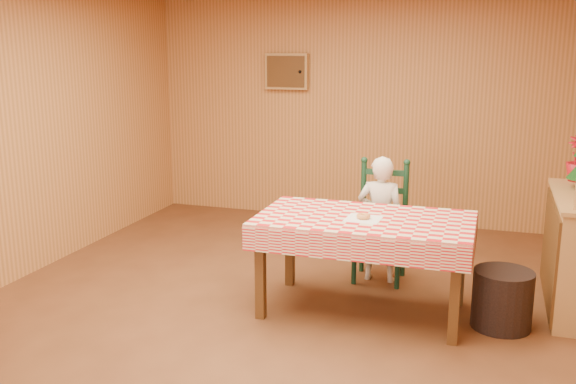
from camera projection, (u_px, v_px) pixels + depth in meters
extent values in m
plane|color=brown|center=(280.00, 316.00, 4.98)|extent=(6.00, 6.00, 0.00)
cube|color=#BC7F44|center=(362.00, 111.00, 7.47)|extent=(5.00, 0.10, 2.60)
cube|color=#BC7F44|center=(1.00, 137.00, 5.44)|extent=(0.10, 6.00, 2.60)
cube|color=tan|center=(287.00, 71.00, 7.58)|extent=(0.52, 0.08, 0.42)
cube|color=#533316|center=(286.00, 72.00, 7.54)|extent=(0.46, 0.02, 0.36)
sphere|color=black|center=(300.00, 72.00, 7.48)|extent=(0.04, 0.04, 0.04)
cube|color=#533316|center=(365.00, 223.00, 4.93)|extent=(1.60, 0.90, 0.06)
cube|color=#533316|center=(261.00, 275.00, 4.89)|extent=(0.07, 0.07, 0.69)
cube|color=#533316|center=(455.00, 298.00, 4.45)|extent=(0.07, 0.07, 0.69)
cube|color=#533316|center=(290.00, 247.00, 5.57)|extent=(0.07, 0.07, 0.69)
cube|color=#533316|center=(461.00, 264.00, 5.14)|extent=(0.07, 0.07, 0.69)
cube|color=red|center=(365.00, 218.00, 4.92)|extent=(1.64, 0.94, 0.02)
cube|color=red|center=(351.00, 249.00, 4.51)|extent=(1.64, 0.02, 0.18)
cube|color=red|center=(375.00, 216.00, 5.38)|extent=(1.64, 0.02, 0.18)
cube|color=#2E5527|center=(264.00, 222.00, 5.19)|extent=(0.02, 0.94, 0.18)
cube|color=#2E5527|center=(475.00, 241.00, 4.70)|extent=(0.02, 0.94, 0.18)
cube|color=#10311D|center=(380.00, 234.00, 5.67)|extent=(0.44, 0.40, 0.04)
cylinder|color=#10311D|center=(354.00, 262.00, 5.62)|extent=(0.04, 0.04, 0.41)
cylinder|color=#10311D|center=(397.00, 266.00, 5.51)|extent=(0.04, 0.04, 0.41)
cylinder|color=#10311D|center=(362.00, 250.00, 5.94)|extent=(0.04, 0.04, 0.41)
cylinder|color=#10311D|center=(403.00, 254.00, 5.82)|extent=(0.04, 0.04, 0.41)
cylinder|color=#10311D|center=(363.00, 193.00, 5.81)|extent=(0.05, 0.05, 0.60)
sphere|color=#10311D|center=(364.00, 160.00, 5.74)|extent=(0.06, 0.06, 0.06)
cylinder|color=#10311D|center=(406.00, 196.00, 5.70)|extent=(0.05, 0.05, 0.60)
sphere|color=#10311D|center=(407.00, 163.00, 5.63)|extent=(0.06, 0.06, 0.06)
cube|color=#10311D|center=(384.00, 207.00, 5.78)|extent=(0.38, 0.03, 0.05)
cube|color=#10311D|center=(384.00, 190.00, 5.75)|extent=(0.38, 0.03, 0.05)
cube|color=#10311D|center=(385.00, 172.00, 5.71)|extent=(0.38, 0.03, 0.05)
imported|color=silver|center=(380.00, 219.00, 5.64)|extent=(0.41, 0.27, 1.12)
cube|color=white|center=(363.00, 219.00, 4.87)|extent=(0.27, 0.27, 0.00)
torus|color=#D58D4C|center=(363.00, 216.00, 4.87)|extent=(0.12, 0.12, 0.04)
cube|color=#533316|center=(550.00, 252.00, 5.11)|extent=(0.02, 1.20, 0.80)
cylinder|color=black|center=(502.00, 299.00, 4.75)|extent=(0.58, 0.58, 0.44)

